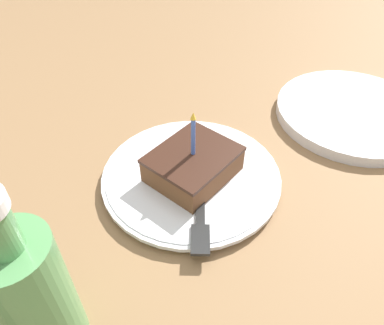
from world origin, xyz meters
name	(u,v)px	position (x,y,z in m)	size (l,w,h in m)	color
ground_plane	(201,196)	(0.00, 0.00, -0.02)	(2.40, 2.40, 0.04)	olive
plate	(192,176)	(0.02, 0.00, 0.01)	(0.27, 0.27, 0.02)	silver
cake_slice	(193,164)	(0.02, 0.00, 0.04)	(0.10, 0.12, 0.11)	brown
fork	(200,207)	(-0.03, 0.04, 0.02)	(0.13, 0.15, 0.00)	#262626
bottle	(32,293)	(-0.02, 0.27, 0.09)	(0.07, 0.07, 0.22)	#599959
side_plate	(353,113)	(-0.10, -0.32, 0.01)	(0.28, 0.28, 0.02)	silver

